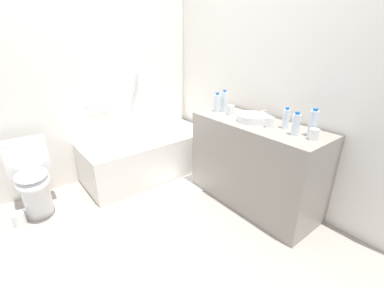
{
  "coord_description": "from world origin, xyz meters",
  "views": [
    {
      "loc": [
        -0.88,
        -1.63,
        1.64
      ],
      "look_at": [
        0.65,
        0.3,
        0.62
      ],
      "focal_mm": 24.29,
      "sensor_mm": 36.0,
      "label": 1
    }
  ],
  "objects_px": {
    "sink_basin": "(253,118)",
    "water_bottle_3": "(286,119)",
    "sink_faucet": "(264,115)",
    "drinking_glass_2": "(314,134)",
    "water_bottle_0": "(296,124)",
    "toilet": "(32,179)",
    "bathtub": "(148,154)",
    "drinking_glass_1": "(270,122)",
    "bath_mat": "(188,186)",
    "drinking_glass_0": "(231,110)",
    "toilet_paper_roll": "(19,219)",
    "water_bottle_2": "(217,103)",
    "water_bottle_1": "(224,101)",
    "water_bottle_4": "(313,123)"
  },
  "relations": [
    {
      "from": "bathtub",
      "to": "toilet_paper_roll",
      "type": "distance_m",
      "value": 1.48
    },
    {
      "from": "toilet",
      "to": "drinking_glass_0",
      "type": "xyz_separation_m",
      "value": [
        1.81,
        -0.86,
        0.56
      ]
    },
    {
      "from": "sink_faucet",
      "to": "water_bottle_3",
      "type": "relative_size",
      "value": 0.79
    },
    {
      "from": "sink_faucet",
      "to": "water_bottle_2",
      "type": "xyz_separation_m",
      "value": [
        -0.2,
        0.47,
        0.06
      ]
    },
    {
      "from": "water_bottle_0",
      "to": "water_bottle_1",
      "type": "xyz_separation_m",
      "value": [
        0.07,
        0.89,
        0.02
      ]
    },
    {
      "from": "drinking_glass_2",
      "to": "water_bottle_1",
      "type": "bearing_deg",
      "value": 87.27
    },
    {
      "from": "sink_basin",
      "to": "water_bottle_0",
      "type": "distance_m",
      "value": 0.47
    },
    {
      "from": "water_bottle_0",
      "to": "drinking_glass_0",
      "type": "height_order",
      "value": "water_bottle_0"
    },
    {
      "from": "toilet",
      "to": "bathtub",
      "type": "bearing_deg",
      "value": 94.06
    },
    {
      "from": "sink_faucet",
      "to": "toilet_paper_roll",
      "type": "bearing_deg",
      "value": 154.64
    },
    {
      "from": "drinking_glass_1",
      "to": "drinking_glass_2",
      "type": "xyz_separation_m",
      "value": [
        0.02,
        -0.4,
        -0.0
      ]
    },
    {
      "from": "bath_mat",
      "to": "toilet_paper_roll",
      "type": "bearing_deg",
      "value": 164.81
    },
    {
      "from": "water_bottle_2",
      "to": "water_bottle_3",
      "type": "relative_size",
      "value": 1.07
    },
    {
      "from": "toilet",
      "to": "toilet_paper_roll",
      "type": "bearing_deg",
      "value": -53.08
    },
    {
      "from": "sink_basin",
      "to": "water_bottle_2",
      "type": "distance_m",
      "value": 0.48
    },
    {
      "from": "sink_faucet",
      "to": "drinking_glass_2",
      "type": "relative_size",
      "value": 1.7
    },
    {
      "from": "sink_faucet",
      "to": "drinking_glass_2",
      "type": "distance_m",
      "value": 0.64
    },
    {
      "from": "water_bottle_0",
      "to": "water_bottle_2",
      "type": "xyz_separation_m",
      "value": [
        0.0,
        0.93,
        0.0
      ]
    },
    {
      "from": "sink_basin",
      "to": "drinking_glass_2",
      "type": "xyz_separation_m",
      "value": [
        -0.01,
        -0.62,
        0.01
      ]
    },
    {
      "from": "drinking_glass_2",
      "to": "toilet_paper_roll",
      "type": "distance_m",
      "value": 2.72
    },
    {
      "from": "toilet",
      "to": "sink_basin",
      "type": "bearing_deg",
      "value": 61.37
    },
    {
      "from": "sink_basin",
      "to": "bathtub",
      "type": "bearing_deg",
      "value": 114.88
    },
    {
      "from": "water_bottle_2",
      "to": "toilet_paper_roll",
      "type": "relative_size",
      "value": 1.61
    },
    {
      "from": "drinking_glass_1",
      "to": "water_bottle_3",
      "type": "bearing_deg",
      "value": -48.67
    },
    {
      "from": "sink_basin",
      "to": "water_bottle_1",
      "type": "relative_size",
      "value": 1.27
    },
    {
      "from": "drinking_glass_0",
      "to": "water_bottle_4",
      "type": "bearing_deg",
      "value": -86.41
    },
    {
      "from": "sink_basin",
      "to": "bath_mat",
      "type": "height_order",
      "value": "sink_basin"
    },
    {
      "from": "water_bottle_2",
      "to": "toilet_paper_roll",
      "type": "distance_m",
      "value": 2.24
    },
    {
      "from": "water_bottle_4",
      "to": "drinking_glass_2",
      "type": "bearing_deg",
      "value": -140.62
    },
    {
      "from": "drinking_glass_2",
      "to": "bath_mat",
      "type": "height_order",
      "value": "drinking_glass_2"
    },
    {
      "from": "sink_basin",
      "to": "water_bottle_3",
      "type": "height_order",
      "value": "water_bottle_3"
    },
    {
      "from": "drinking_glass_2",
      "to": "water_bottle_3",
      "type": "bearing_deg",
      "value": 76.91
    },
    {
      "from": "water_bottle_4",
      "to": "bath_mat",
      "type": "xyz_separation_m",
      "value": [
        -0.4,
        1.14,
        -0.99
      ]
    },
    {
      "from": "water_bottle_3",
      "to": "drinking_glass_0",
      "type": "relative_size",
      "value": 2.0
    },
    {
      "from": "sink_faucet",
      "to": "drinking_glass_0",
      "type": "relative_size",
      "value": 1.59
    },
    {
      "from": "drinking_glass_0",
      "to": "drinking_glass_2",
      "type": "xyz_separation_m",
      "value": [
        -0.01,
        -0.91,
        -0.0
      ]
    },
    {
      "from": "bathtub",
      "to": "toilet",
      "type": "height_order",
      "value": "bathtub"
    },
    {
      "from": "sink_faucet",
      "to": "drinking_glass_1",
      "type": "height_order",
      "value": "drinking_glass_1"
    },
    {
      "from": "water_bottle_2",
      "to": "bath_mat",
      "type": "relative_size",
      "value": 0.3
    },
    {
      "from": "sink_basin",
      "to": "bath_mat",
      "type": "bearing_deg",
      "value": 120.35
    },
    {
      "from": "toilet",
      "to": "drinking_glass_2",
      "type": "height_order",
      "value": "drinking_glass_2"
    },
    {
      "from": "sink_basin",
      "to": "water_bottle_0",
      "type": "bearing_deg",
      "value": -93.13
    },
    {
      "from": "sink_basin",
      "to": "toilet_paper_roll",
      "type": "distance_m",
      "value": 2.4
    },
    {
      "from": "drinking_glass_0",
      "to": "drinking_glass_2",
      "type": "bearing_deg",
      "value": -90.79
    },
    {
      "from": "drinking_glass_1",
      "to": "bath_mat",
      "type": "height_order",
      "value": "drinking_glass_1"
    },
    {
      "from": "sink_faucet",
      "to": "water_bottle_0",
      "type": "relative_size",
      "value": 0.78
    },
    {
      "from": "water_bottle_3",
      "to": "drinking_glass_1",
      "type": "distance_m",
      "value": 0.14
    },
    {
      "from": "water_bottle_1",
      "to": "water_bottle_4",
      "type": "xyz_separation_m",
      "value": [
        0.02,
        -0.99,
        0.0
      ]
    },
    {
      "from": "sink_basin",
      "to": "toilet",
      "type": "bearing_deg",
      "value": 147.38
    },
    {
      "from": "water_bottle_4",
      "to": "toilet",
      "type": "bearing_deg",
      "value": 137.34
    }
  ]
}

